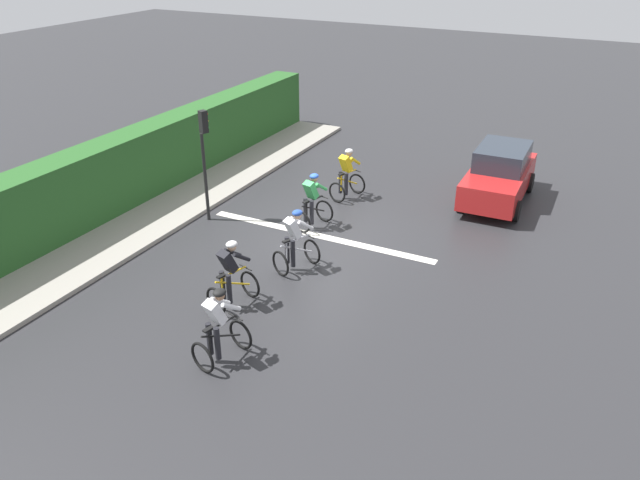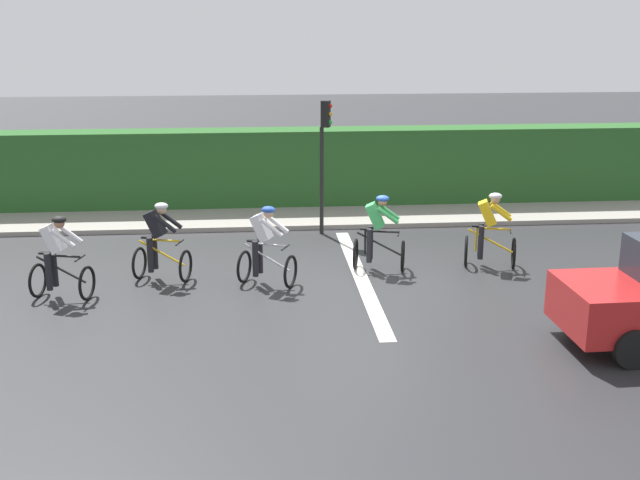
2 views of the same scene
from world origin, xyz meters
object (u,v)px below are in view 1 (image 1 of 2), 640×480
(cyclist_second, at_px, (231,276))
(car_red, at_px, (499,175))
(cyclist_trailing, at_px, (347,175))
(cyclist_fourth, at_px, (312,203))
(traffic_light_near_crossing, at_px, (205,149))
(cyclist_lead, at_px, (219,328))
(cyclist_mid, at_px, (295,242))

(cyclist_second, relative_size, car_red, 0.40)
(cyclist_trailing, xyz_separation_m, car_red, (-4.41, -2.07, 0.08))
(cyclist_fourth, relative_size, traffic_light_near_crossing, 0.50)
(cyclist_fourth, bearing_deg, car_red, -134.11)
(cyclist_second, height_order, cyclist_trailing, same)
(cyclist_second, bearing_deg, traffic_light_near_crossing, -48.16)
(cyclist_trailing, xyz_separation_m, traffic_light_near_crossing, (3.01, 3.33, 1.43))
(car_red, bearing_deg, cyclist_trailing, 25.12)
(cyclist_lead, height_order, cyclist_fourth, same)
(cyclist_fourth, height_order, traffic_light_near_crossing, traffic_light_near_crossing)
(cyclist_fourth, xyz_separation_m, cyclist_trailing, (0.03, -2.45, 0.00))
(cyclist_mid, xyz_separation_m, car_red, (-3.61, -6.95, 0.08))
(cyclist_lead, height_order, cyclist_trailing, same)
(traffic_light_near_crossing, bearing_deg, cyclist_trailing, -132.12)
(cyclist_mid, distance_m, traffic_light_near_crossing, 4.35)
(cyclist_lead, xyz_separation_m, car_red, (-3.14, -10.93, 0.08))
(cyclist_second, distance_m, cyclist_mid, 2.22)
(cyclist_fourth, relative_size, cyclist_trailing, 1.00)
(cyclist_fourth, xyz_separation_m, traffic_light_near_crossing, (3.04, 0.88, 1.43))
(cyclist_lead, height_order, traffic_light_near_crossing, traffic_light_near_crossing)
(cyclist_second, xyz_separation_m, traffic_light_near_crossing, (3.33, -3.71, 1.43))
(cyclist_mid, bearing_deg, cyclist_fourth, -72.34)
(traffic_light_near_crossing, bearing_deg, cyclist_second, 131.84)
(cyclist_fourth, distance_m, cyclist_trailing, 2.45)
(cyclist_trailing, bearing_deg, cyclist_second, 92.55)
(cyclist_trailing, height_order, traffic_light_near_crossing, traffic_light_near_crossing)
(cyclist_mid, height_order, cyclist_trailing, same)
(traffic_light_near_crossing, bearing_deg, cyclist_lead, 127.72)
(cyclist_second, height_order, cyclist_mid, same)
(cyclist_lead, relative_size, cyclist_fourth, 1.00)
(cyclist_second, bearing_deg, cyclist_mid, -102.66)
(cyclist_lead, distance_m, traffic_light_near_crossing, 7.14)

